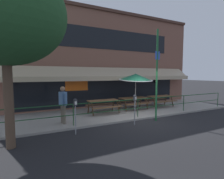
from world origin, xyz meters
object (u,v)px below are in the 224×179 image
Objects in this scene: street_sign_pole at (157,75)px; street_tree_curbside at (8,6)px; picnic_table_left at (104,103)px; picnic_table_right at (160,98)px; parking_meter_far at (135,101)px; picnic_table_centre at (134,100)px; pedestrian_walking at (63,103)px; parking_meter_near at (75,106)px; patio_umbrella_centre at (136,77)px.

street_tree_curbside is (-6.28, -0.52, 2.05)m from street_sign_pole.
picnic_table_left is at bearing 33.37° from street_tree_curbside.
picnic_table_right is 3.98m from street_sign_pole.
street_sign_pole is at bearing 4.35° from parking_meter_far.
picnic_table_centre is at bearing 56.84° from parking_meter_far.
parking_meter_near is (0.18, -1.43, 0.09)m from pedestrian_walking.
parking_meter_near is 1.00× the size of parking_meter_far.
picnic_table_left is 1.00× the size of picnic_table_right.
picnic_table_centre is at bearing 30.97° from parking_meter_near.
patio_umbrella_centre is (0.00, -0.21, 1.47)m from picnic_table_centre.
parking_meter_near is (-2.35, -2.55, 0.44)m from picnic_table_left.
street_sign_pole is (4.19, 0.15, 1.19)m from parking_meter_near.
pedestrian_walking is 0.37× the size of street_sign_pole.
picnic_table_right is 0.76× the size of patio_umbrella_centre.
pedestrian_walking is at bearing -169.92° from picnic_table_right.
picnic_table_left is at bearing 100.31° from parking_meter_far.
picnic_table_right is at bearing -1.79° from picnic_table_centre.
street_sign_pole is (1.38, 0.11, 1.19)m from parking_meter_far.
patio_umbrella_centre is 3.22m from parking_meter_far.
patio_umbrella_centre is at bearing -0.60° from picnic_table_left.
parking_meter_far is (-3.98, -2.63, 0.44)m from picnic_table_right.
picnic_table_left is at bearing -178.45° from picnic_table_right.
street_tree_curbside is at bearing -175.27° from street_sign_pole.
street_tree_curbside is at bearing -161.08° from picnic_table_right.
street_sign_pole is at bearing -16.38° from pedestrian_walking.
street_tree_curbside reaches higher than picnic_table_centre.
picnic_table_left is 1.27× the size of parking_meter_far.
parking_meter_near and parking_meter_far have the same top height.
picnic_table_right is at bearing 44.13° from street_sign_pole.
picnic_table_right is 7.09m from pedestrian_walking.
picnic_table_right is at bearing 1.55° from picnic_table_left.
picnic_table_right is (2.22, -0.07, 0.00)m from picnic_table_centre.
picnic_table_centre is 8.22m from street_tree_curbside.
patio_umbrella_centre is 1.67× the size of parking_meter_far.
street_tree_curbside is (-2.09, -0.37, 3.24)m from parking_meter_near.
picnic_table_left is 6.47m from street_tree_curbside.
picnic_table_left is 2.66m from patio_umbrella_centre.
street_sign_pole is (1.84, -2.40, 1.63)m from picnic_table_left.
picnic_table_right is 0.39× the size of street_sign_pole.
parking_meter_near is (-4.57, -2.74, 0.44)m from picnic_table_centre.
picnic_table_left is at bearing 47.36° from parking_meter_near.
picnic_table_right is 10.08m from street_tree_curbside.
patio_umbrella_centre reaches higher than parking_meter_near.
parking_meter_far is at bearing -146.57° from picnic_table_right.
pedestrian_walking reaches higher than parking_meter_far.
picnic_table_left is 2.23m from picnic_table_centre.
patio_umbrella_centre is 0.52× the size of street_sign_pole.
pedestrian_walking is at bearing -167.01° from patio_umbrella_centre.
patio_umbrella_centre reaches higher than picnic_table_centre.
picnic_table_right is at bearing 3.69° from patio_umbrella_centre.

